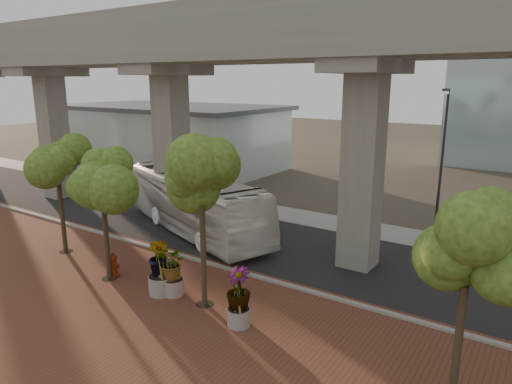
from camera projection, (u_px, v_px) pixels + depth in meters
The scene contains 18 objects.
ground at pixel (233, 252), 23.71m from camera, with size 160.00×160.00×0.00m, color #3A332A.
brick_plaza at pixel (107, 316), 17.24m from camera, with size 70.00×13.00×0.06m, color brown.
asphalt_road at pixel (254, 241), 25.32m from camera, with size 90.00×8.00×0.04m, color black.
curb_strip at pixel (208, 263), 22.07m from camera, with size 70.00×0.25×0.16m, color gray.
far_sidewalk at pixel (301, 217), 29.75m from camera, with size 90.00×3.00×0.06m, color gray.
transit_viaduct at pixel (254, 109), 23.59m from camera, with size 72.00×5.60×12.40m.
station_pavilion at pixel (169, 136), 46.66m from camera, with size 23.00×13.00×6.30m.
transit_bus at pixel (194, 202), 26.67m from camera, with size 2.98×12.68×3.53m, color white.
fire_hydrant at pixel (113, 265), 20.55m from camera, with size 0.57×0.51×1.14m.
planter_front at pixel (172, 265), 18.63m from camera, with size 1.93×1.93×2.13m.
planter_right at pixel (238, 291), 16.23m from camera, with size 2.07×2.07×2.21m.
planter_left at pixel (159, 260), 18.66m from camera, with size 2.23×2.23×2.46m.
street_tree_far_west at pixel (57, 166), 22.63m from camera, with size 3.17×3.17×6.00m.
street_tree_near_west at pixel (102, 181), 19.41m from camera, with size 3.18×3.18×5.93m.
street_tree_near_east at pixel (201, 179), 16.90m from camera, with size 3.42×3.42×6.66m.
street_tree_far_east at pixel (469, 253), 11.54m from camera, with size 3.17×3.17×5.85m.
streetlamp_west at pixel (163, 138), 34.18m from camera, with size 0.38×1.12×7.73m.
streetlamp_east at pixel (441, 161), 22.52m from camera, with size 0.41×1.20×8.30m.
Camera 1 is at (13.39, -17.85, 8.69)m, focal length 32.00 mm.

